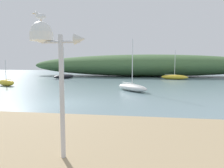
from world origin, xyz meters
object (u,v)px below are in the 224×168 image
(mast_structure, at_px, (48,45))
(sailboat_east_reach, at_px, (132,87))
(sailboat_outer_mooring, at_px, (174,77))
(sailboat_inner_mooring, at_px, (6,83))
(seagull_on_radar, at_px, (40,16))
(sailboat_west_reach, at_px, (64,76))

(mast_structure, relative_size, sailboat_east_reach, 0.71)
(mast_structure, height_order, sailboat_outer_mooring, sailboat_outer_mooring)
(sailboat_east_reach, xyz_separation_m, sailboat_inner_mooring, (-14.69, 2.22, 0.03))
(seagull_on_radar, distance_m, sailboat_west_reach, 30.74)
(sailboat_east_reach, bearing_deg, sailboat_inner_mooring, 171.42)
(mast_structure, xyz_separation_m, sailboat_outer_mooring, (7.58, 29.22, -2.71))
(sailboat_east_reach, bearing_deg, mast_structure, -95.67)
(sailboat_east_reach, height_order, sailboat_inner_mooring, sailboat_east_reach)
(mast_structure, distance_m, seagull_on_radar, 0.72)
(sailboat_inner_mooring, height_order, sailboat_outer_mooring, sailboat_outer_mooring)
(sailboat_west_reach, bearing_deg, seagull_on_radar, -69.36)
(sailboat_west_reach, bearing_deg, sailboat_east_reach, -48.88)
(sailboat_east_reach, height_order, sailboat_outer_mooring, sailboat_east_reach)
(seagull_on_radar, height_order, sailboat_east_reach, sailboat_east_reach)
(seagull_on_radar, relative_size, sailboat_west_reach, 0.06)
(sailboat_inner_mooring, distance_m, sailboat_west_reach, 12.18)
(mast_structure, bearing_deg, sailboat_east_reach, 84.33)
(seagull_on_radar, xyz_separation_m, sailboat_inner_mooring, (-13.09, 16.63, -3.41))
(sailboat_inner_mooring, bearing_deg, seagull_on_radar, -51.80)
(mast_structure, relative_size, sailboat_inner_mooring, 1.15)
(sailboat_east_reach, distance_m, sailboat_outer_mooring, 16.03)
(sailboat_east_reach, distance_m, sailboat_west_reach, 18.82)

